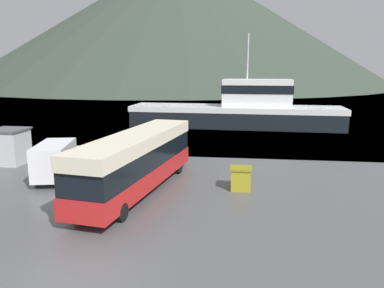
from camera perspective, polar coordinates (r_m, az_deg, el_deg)
The scene contains 9 objects.
ground_plane at distance 14.45m, azimuth -16.50°, elevation -18.62°, with size 400.00×400.00×0.00m, color #4C4C4F.
water_surface at distance 149.89m, azimuth 5.47°, elevation 8.67°, with size 240.00×240.00×0.00m, color #3D5160.
hill_backdrop at distance 175.92m, azimuth -2.17°, elevation 18.23°, with size 180.10×180.10×55.83m, color #333D33.
tour_bus at distance 22.04m, azimuth -8.30°, elevation -2.32°, with size 4.32×12.60×3.44m.
delivery_van at distance 26.14m, azimuth -19.87°, elevation -2.16°, with size 3.18×6.17×2.43m.
fishing_boat at distance 46.52m, azimuth 7.35°, elevation 5.20°, with size 25.98×6.64×11.23m.
storage_bin at distance 22.56m, azimuth 7.45°, elevation -5.19°, with size 1.27×1.21×1.39m.
dock_kiosk at distance 31.49m, azimuth -26.03°, elevation -0.29°, with size 2.47×2.54×2.68m.
mooring_bollard at distance 30.04m, azimuth -3.08°, elevation -1.42°, with size 0.29×0.29×0.81m.
Camera 1 is at (5.41, -11.34, 7.13)m, focal length 35.00 mm.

